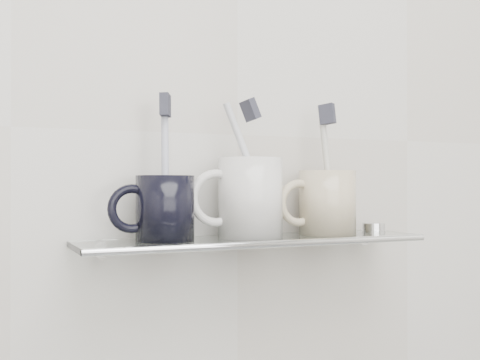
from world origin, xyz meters
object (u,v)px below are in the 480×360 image
mug_left (165,208)px  mug_center (250,198)px  shelf_glass (255,240)px  mug_right (327,203)px

mug_left → mug_center: 0.13m
shelf_glass → mug_center: bearing=136.7°
shelf_glass → mug_center: 0.06m
mug_left → mug_right: (0.25, 0.00, 0.00)m
mug_center → mug_right: mug_center is taller
mug_left → mug_right: 0.25m
mug_center → mug_right: 0.13m
shelf_glass → mug_left: size_ratio=5.74×
mug_right → mug_left: bearing=-160.1°
shelf_glass → mug_center: (-0.01, 0.00, 0.06)m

